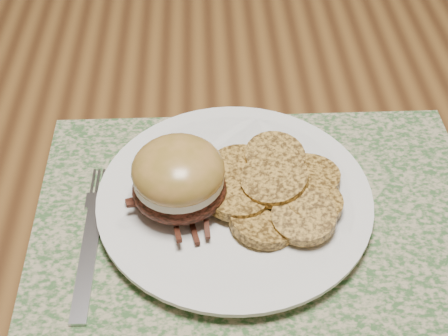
# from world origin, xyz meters

# --- Properties ---
(placemat) EXTENTS (0.45, 0.33, 0.00)m
(placemat) POSITION_xyz_m (-0.30, -0.11, 0.75)
(placemat) COLOR #375D30
(placemat) RESTS_ON dining_table
(dinner_plate) EXTENTS (0.26, 0.26, 0.02)m
(dinner_plate) POSITION_xyz_m (-0.32, -0.08, 0.76)
(dinner_plate) COLOR white
(dinner_plate) RESTS_ON placemat
(pork_sandwich) EXTENTS (0.10, 0.10, 0.07)m
(pork_sandwich) POSITION_xyz_m (-0.37, -0.09, 0.80)
(pork_sandwich) COLOR black
(pork_sandwich) RESTS_ON dinner_plate
(roasted_potatoes) EXTENTS (0.17, 0.17, 0.04)m
(roasted_potatoes) POSITION_xyz_m (-0.28, -0.09, 0.78)
(roasted_potatoes) COLOR #B88836
(roasted_potatoes) RESTS_ON dinner_plate
(fork) EXTENTS (0.02, 0.19, 0.00)m
(fork) POSITION_xyz_m (-0.46, -0.12, 0.76)
(fork) COLOR #B9B8C0
(fork) RESTS_ON placemat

